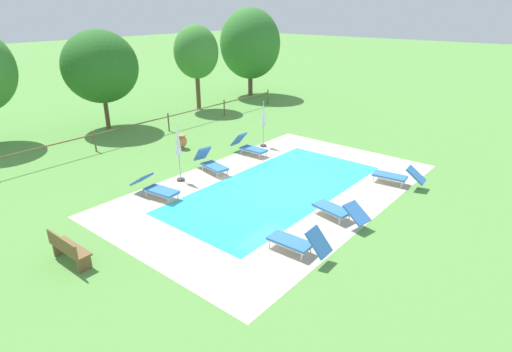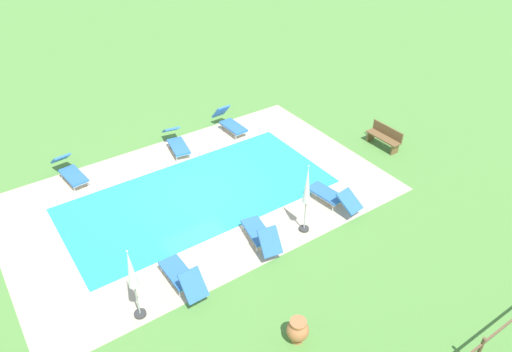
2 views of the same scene
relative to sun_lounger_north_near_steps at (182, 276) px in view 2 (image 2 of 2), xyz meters
name	(u,v)px [view 2 (image 2 of 2)]	position (x,y,z in m)	size (l,w,h in m)	color
ground_plane	(199,195)	(-2.38, -3.43, -0.39)	(160.00, 160.00, 0.00)	#599342
pool_deck_paving	(199,195)	(-2.38, -3.43, -0.39)	(12.85, 8.04, 0.01)	beige
swimming_pool_water	(199,195)	(-2.38, -3.43, -0.39)	(9.20, 4.39, 0.01)	#2DB7C6
pool_coping_rim	(199,195)	(-2.38, -3.43, -0.38)	(9.68, 4.87, 0.01)	beige
sun_lounger_north_near_steps	(182,276)	(0.00, 0.00, 0.00)	(0.62, 1.89, 0.96)	#3370BC
sun_lounger_north_mid	(176,142)	(-3.14, -6.57, -0.03)	(0.96, 2.11, 0.79)	#3370BC
sun_lounger_north_far	(261,234)	(-2.75, -0.18, 0.00)	(0.94, 1.94, 0.98)	#3370BC
sun_lounger_north_end	(230,122)	(-5.70, -6.67, 0.00)	(0.66, 1.90, 0.97)	#3370BC
sun_lounger_south_near_corner	(333,196)	(-5.85, -0.41, -0.03)	(0.84, 2.08, 0.80)	#3370BC
sun_lounger_south_mid	(70,171)	(0.96, -6.90, -0.02)	(0.82, 2.05, 0.84)	#3370BC
patio_umbrella_closed_row_west	(132,274)	(1.38, 0.24, 1.12)	(0.32, 0.32, 2.30)	#383838
patio_umbrella_closed_row_mid_west	(307,190)	(-4.25, 0.07, 1.19)	(0.32, 0.32, 2.46)	#383838
wooden_bench_lawn_side	(385,136)	(-10.09, -2.06, 0.08)	(0.46, 1.50, 0.87)	brown
terracotta_urn_near_fence	(298,330)	(-1.50, 3.17, -0.01)	(0.55, 0.55, 0.71)	#C67547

